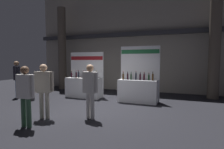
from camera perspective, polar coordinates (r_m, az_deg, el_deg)
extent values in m
plane|color=black|center=(6.77, -4.88, -10.94)|extent=(24.84, 24.84, 0.00)
cube|color=gray|center=(11.05, 6.06, 10.70)|extent=(12.42, 0.25, 6.03)
cube|color=#2D2D33|center=(10.80, 5.64, 12.47)|extent=(12.42, 0.20, 0.24)
cylinder|color=#51473D|center=(12.02, -15.37, 7.80)|extent=(0.51, 0.51, 5.08)
cylinder|color=#51473D|center=(9.77, 29.51, 8.23)|extent=(0.51, 0.51, 5.08)
cube|color=white|center=(8.98, -8.93, -4.09)|extent=(1.74, 0.60, 0.95)
cube|color=white|center=(9.21, -7.91, 0.05)|extent=(1.83, 0.04, 2.21)
cube|color=maroon|center=(9.16, -8.03, 5.10)|extent=(1.77, 0.01, 0.18)
cylinder|color=black|center=(9.29, -12.52, -0.19)|extent=(0.07, 0.07, 0.23)
cylinder|color=black|center=(9.28, -12.54, 0.78)|extent=(0.03, 0.03, 0.08)
cylinder|color=gold|center=(9.28, -12.55, 1.10)|extent=(0.03, 0.03, 0.02)
cylinder|color=black|center=(9.20, -11.16, -0.15)|extent=(0.07, 0.07, 0.25)
cylinder|color=black|center=(9.18, -11.17, 0.90)|extent=(0.03, 0.03, 0.09)
cylinder|color=red|center=(9.18, -11.18, 1.22)|extent=(0.03, 0.03, 0.02)
cylinder|color=black|center=(9.01, -10.39, -0.16)|extent=(0.06, 0.06, 0.27)
cylinder|color=black|center=(8.99, -10.40, 0.93)|extent=(0.03, 0.03, 0.07)
cylinder|color=red|center=(8.99, -10.41, 1.21)|extent=(0.03, 0.03, 0.02)
cylinder|color=black|center=(8.94, -8.89, -0.19)|extent=(0.07, 0.07, 0.27)
cylinder|color=black|center=(8.93, -8.90, 0.88)|extent=(0.03, 0.03, 0.07)
cylinder|color=red|center=(8.93, -8.90, 1.16)|extent=(0.03, 0.03, 0.02)
cylinder|color=black|center=(8.81, -7.73, -0.27)|extent=(0.07, 0.07, 0.26)
cylinder|color=black|center=(8.80, -7.74, 0.87)|extent=(0.03, 0.03, 0.09)
cylinder|color=red|center=(8.80, -7.75, 1.22)|extent=(0.03, 0.03, 0.02)
cylinder|color=#19381E|center=(8.74, -6.32, -0.41)|extent=(0.06, 0.06, 0.23)
cylinder|color=#19381E|center=(8.73, -6.33, 0.59)|extent=(0.03, 0.03, 0.08)
cylinder|color=red|center=(8.73, -6.33, 0.90)|extent=(0.03, 0.03, 0.02)
cylinder|color=black|center=(8.66, -4.91, -0.39)|extent=(0.07, 0.07, 0.24)
cylinder|color=black|center=(8.65, -4.92, 0.70)|extent=(0.03, 0.03, 0.09)
cylinder|color=gold|center=(8.64, -4.92, 1.06)|extent=(0.03, 0.03, 0.02)
cube|color=silver|center=(8.86, -10.56, -1.06)|extent=(0.24, 0.32, 0.02)
cube|color=white|center=(7.91, 8.06, -5.16)|extent=(1.66, 0.60, 0.97)
cube|color=white|center=(8.16, 8.66, 0.28)|extent=(1.74, 0.04, 2.43)
cube|color=#1E6638|center=(8.13, 8.70, 7.10)|extent=(1.69, 0.01, 0.18)
cylinder|color=#472D14|center=(7.94, 3.52, -0.70)|extent=(0.08, 0.08, 0.24)
cylinder|color=#472D14|center=(7.93, 3.52, 0.48)|extent=(0.03, 0.03, 0.09)
cylinder|color=red|center=(7.92, 3.53, 0.85)|extent=(0.03, 0.03, 0.02)
cylinder|color=black|center=(7.99, 4.91, -0.63)|extent=(0.07, 0.07, 0.25)
cylinder|color=black|center=(7.97, 4.91, 0.51)|extent=(0.03, 0.03, 0.07)
cylinder|color=black|center=(7.97, 4.92, 0.81)|extent=(0.03, 0.03, 0.02)
cylinder|color=#19381E|center=(7.88, 6.00, -0.75)|extent=(0.06, 0.06, 0.24)
cylinder|color=#19381E|center=(7.87, 6.01, 0.43)|extent=(0.03, 0.03, 0.09)
cylinder|color=black|center=(7.86, 6.01, 0.81)|extent=(0.03, 0.03, 0.02)
cylinder|color=black|center=(7.93, 7.50, -0.61)|extent=(0.06, 0.06, 0.27)
cylinder|color=black|center=(7.91, 7.51, 0.63)|extent=(0.03, 0.03, 0.07)
cylinder|color=red|center=(7.91, 7.51, 0.95)|extent=(0.03, 0.03, 0.02)
cylinder|color=black|center=(7.80, 8.82, -0.79)|extent=(0.07, 0.07, 0.25)
cylinder|color=black|center=(7.79, 8.83, 0.36)|extent=(0.03, 0.03, 0.06)
cylinder|color=black|center=(7.79, 8.84, 0.65)|extent=(0.03, 0.03, 0.02)
cylinder|color=black|center=(7.76, 10.02, -0.79)|extent=(0.08, 0.08, 0.26)
cylinder|color=black|center=(7.74, 10.03, 0.40)|extent=(0.03, 0.03, 0.06)
cylinder|color=red|center=(7.74, 10.04, 0.69)|extent=(0.03, 0.03, 0.02)
cylinder|color=#19381E|center=(7.80, 11.47, -0.92)|extent=(0.07, 0.07, 0.23)
cylinder|color=#19381E|center=(7.78, 11.48, 0.15)|extent=(0.03, 0.03, 0.07)
cylinder|color=red|center=(7.78, 11.49, 0.46)|extent=(0.03, 0.03, 0.02)
cylinder|color=#472D14|center=(7.66, 12.65, -0.85)|extent=(0.07, 0.07, 0.27)
cylinder|color=#472D14|center=(7.65, 12.67, 0.44)|extent=(0.03, 0.03, 0.07)
cylinder|color=black|center=(7.64, 12.67, 0.79)|extent=(0.03, 0.03, 0.02)
cylinder|color=#38383D|center=(9.13, -24.13, -5.41)|extent=(0.34, 0.34, 0.60)
torus|color=black|center=(9.08, -24.19, -3.48)|extent=(0.34, 0.34, 0.02)
cylinder|color=#ADA393|center=(6.09, -21.19, -9.02)|extent=(0.12, 0.12, 0.81)
cylinder|color=#ADA393|center=(6.03, -19.60, -9.12)|extent=(0.12, 0.12, 0.81)
cube|color=#ADA393|center=(5.94, -20.58, -2.24)|extent=(0.49, 0.37, 0.64)
sphere|color=tan|center=(5.91, -20.69, 1.99)|extent=(0.22, 0.22, 0.22)
cylinder|color=#ADA393|center=(6.04, -22.90, -2.05)|extent=(0.08, 0.08, 0.61)
cylinder|color=#ADA393|center=(5.85, -18.20, -2.12)|extent=(0.08, 0.08, 0.61)
cylinder|color=navy|center=(9.98, -27.65, -3.99)|extent=(0.12, 0.12, 0.85)
cylinder|color=navy|center=(10.14, -27.42, -3.85)|extent=(0.12, 0.12, 0.85)
cube|color=#23232D|center=(9.98, -27.68, 0.42)|extent=(0.39, 0.42, 0.67)
sphere|color=#8C6647|center=(9.97, -27.78, 3.06)|extent=(0.23, 0.23, 0.23)
cylinder|color=#23232D|center=(9.77, -28.00, 0.43)|extent=(0.08, 0.08, 0.64)
cylinder|color=#23232D|center=(10.20, -27.39, 0.60)|extent=(0.08, 0.08, 0.64)
cylinder|color=#33563D|center=(5.42, -24.60, -10.89)|extent=(0.12, 0.12, 0.79)
cylinder|color=#33563D|center=(5.54, -25.97, -10.59)|extent=(0.12, 0.12, 0.79)
cube|color=silver|center=(5.35, -25.54, -3.35)|extent=(0.43, 0.23, 0.63)
sphere|color=brown|center=(5.31, -25.69, 1.24)|extent=(0.22, 0.22, 0.22)
cylinder|color=silver|center=(5.17, -23.55, -3.36)|extent=(0.08, 0.08, 0.60)
cylinder|color=silver|center=(5.53, -27.41, -3.01)|extent=(0.08, 0.08, 0.60)
cylinder|color=silver|center=(5.75, -7.43, -9.57)|extent=(0.12, 0.12, 0.81)
cylinder|color=silver|center=(5.65, -6.15, -9.82)|extent=(0.12, 0.12, 0.81)
cube|color=silver|center=(5.57, -6.87, -2.47)|extent=(0.45, 0.32, 0.64)
sphere|color=tan|center=(5.54, -6.91, 2.01)|extent=(0.22, 0.22, 0.22)
cylinder|color=silver|center=(5.74, -8.77, -2.13)|extent=(0.08, 0.08, 0.61)
cylinder|color=silver|center=(5.41, -4.85, -2.48)|extent=(0.08, 0.08, 0.61)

